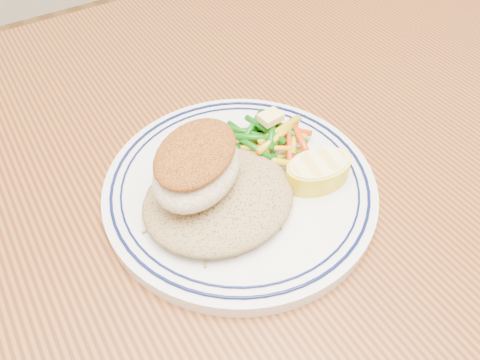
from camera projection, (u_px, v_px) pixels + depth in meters
name	position (u px, v px, depth m)	size (l,w,h in m)	color
dining_table	(241.00, 238.00, 0.56)	(1.50, 0.90, 0.75)	#552911
plate	(240.00, 187.00, 0.48)	(0.28, 0.28, 0.02)	silver
rice_pilaf	(219.00, 196.00, 0.44)	(0.15, 0.13, 0.03)	olive
fish_fillet	(197.00, 165.00, 0.42)	(0.13, 0.12, 0.05)	beige
vegetable_pile	(267.00, 141.00, 0.49)	(0.10, 0.09, 0.03)	red
butter_pat	(271.00, 117.00, 0.49)	(0.02, 0.02, 0.01)	#FFDD7C
lemon_wedge	(318.00, 170.00, 0.46)	(0.07, 0.07, 0.03)	yellow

